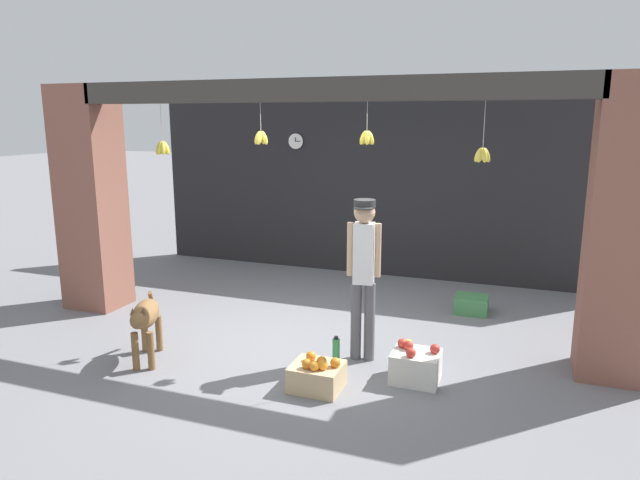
# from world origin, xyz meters

# --- Properties ---
(ground_plane) EXTENTS (60.00, 60.00, 0.00)m
(ground_plane) POSITION_xyz_m (0.00, 0.00, 0.00)
(ground_plane) COLOR slate
(shop_back_wall) EXTENTS (7.48, 0.12, 2.86)m
(shop_back_wall) POSITION_xyz_m (0.00, 3.12, 1.43)
(shop_back_wall) COLOR #232326
(shop_back_wall) RESTS_ON ground_plane
(shop_pillar_left) EXTENTS (0.70, 0.60, 2.86)m
(shop_pillar_left) POSITION_xyz_m (-3.09, 0.30, 1.43)
(shop_pillar_left) COLOR brown
(shop_pillar_left) RESTS_ON ground_plane
(shop_pillar_right) EXTENTS (0.70, 0.60, 2.86)m
(shop_pillar_right) POSITION_xyz_m (3.09, 0.30, 1.43)
(shop_pillar_right) COLOR brown
(shop_pillar_right) RESTS_ON ground_plane
(storefront_awning) EXTENTS (5.58, 0.28, 0.83)m
(storefront_awning) POSITION_xyz_m (-0.01, 0.12, 2.72)
(storefront_awning) COLOR #3D3833
(dog) EXTENTS (0.52, 0.85, 0.68)m
(dog) POSITION_xyz_m (-1.36, -1.00, 0.47)
(dog) COLOR brown
(dog) RESTS_ON ground_plane
(shopkeeper) EXTENTS (0.34, 0.28, 1.67)m
(shopkeeper) POSITION_xyz_m (0.70, -0.18, 0.99)
(shopkeeper) COLOR #56565B
(shopkeeper) RESTS_ON ground_plane
(fruit_crate_oranges) EXTENTS (0.46, 0.41, 0.32)m
(fruit_crate_oranges) POSITION_xyz_m (0.50, -0.97, 0.13)
(fruit_crate_oranges) COLOR tan
(fruit_crate_oranges) RESTS_ON ground_plane
(fruit_crate_apples) EXTENTS (0.45, 0.39, 0.38)m
(fruit_crate_apples) POSITION_xyz_m (1.32, -0.49, 0.16)
(fruit_crate_apples) COLOR silver
(fruit_crate_apples) RESTS_ON ground_plane
(produce_box_green) EXTENTS (0.41, 0.36, 0.22)m
(produce_box_green) POSITION_xyz_m (1.62, 1.69, 0.11)
(produce_box_green) COLOR #42844C
(produce_box_green) RESTS_ON ground_plane
(water_bottle) EXTENTS (0.08, 0.08, 0.28)m
(water_bottle) POSITION_xyz_m (0.47, -0.34, 0.13)
(water_bottle) COLOR #38934C
(water_bottle) RESTS_ON ground_plane
(wall_clock) EXTENTS (0.26, 0.03, 0.26)m
(wall_clock) POSITION_xyz_m (-1.36, 3.05, 2.09)
(wall_clock) COLOR black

